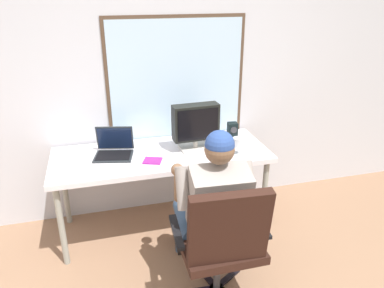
{
  "coord_description": "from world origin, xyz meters",
  "views": [
    {
      "loc": [
        -0.71,
        -1.14,
        2.02
      ],
      "look_at": [
        -0.07,
        1.23,
        0.97
      ],
      "focal_mm": 34.65,
      "sensor_mm": 36.0,
      "label": 1
    }
  ],
  "objects_px": {
    "wine_glass": "(238,143)",
    "desk_speaker": "(232,131)",
    "cd_case": "(153,161)",
    "desk": "(162,159)",
    "laptop": "(114,148)",
    "office_chair": "(223,238)",
    "person_seated": "(212,203)",
    "crt_monitor": "(196,124)"
  },
  "relations": [
    {
      "from": "office_chair",
      "to": "laptop",
      "type": "distance_m",
      "value": 1.23
    },
    {
      "from": "person_seated",
      "to": "desk_speaker",
      "type": "bearing_deg",
      "value": 61.35
    },
    {
      "from": "desk",
      "to": "wine_glass",
      "type": "bearing_deg",
      "value": -16.81
    },
    {
      "from": "desk",
      "to": "person_seated",
      "type": "relative_size",
      "value": 1.48
    },
    {
      "from": "desk_speaker",
      "to": "cd_case",
      "type": "distance_m",
      "value": 0.84
    },
    {
      "from": "office_chair",
      "to": "wine_glass",
      "type": "distance_m",
      "value": 0.93
    },
    {
      "from": "person_seated",
      "to": "crt_monitor",
      "type": "bearing_deg",
      "value": 83.83
    },
    {
      "from": "office_chair",
      "to": "crt_monitor",
      "type": "relative_size",
      "value": 2.41
    },
    {
      "from": "office_chair",
      "to": "wine_glass",
      "type": "height_order",
      "value": "office_chair"
    },
    {
      "from": "laptop",
      "to": "cd_case",
      "type": "xyz_separation_m",
      "value": [
        0.28,
        -0.21,
        -0.05
      ]
    },
    {
      "from": "cd_case",
      "to": "desk_speaker",
      "type": "bearing_deg",
      "value": 20.07
    },
    {
      "from": "desk",
      "to": "desk_speaker",
      "type": "bearing_deg",
      "value": 11.75
    },
    {
      "from": "office_chair",
      "to": "cd_case",
      "type": "xyz_separation_m",
      "value": [
        -0.31,
        0.83,
        0.21
      ]
    },
    {
      "from": "person_seated",
      "to": "laptop",
      "type": "height_order",
      "value": "person_seated"
    },
    {
      "from": "person_seated",
      "to": "crt_monitor",
      "type": "distance_m",
      "value": 0.79
    },
    {
      "from": "wine_glass",
      "to": "cd_case",
      "type": "bearing_deg",
      "value": 176.76
    },
    {
      "from": "person_seated",
      "to": "desk_speaker",
      "type": "xyz_separation_m",
      "value": [
        0.46,
        0.85,
        0.18
      ]
    },
    {
      "from": "laptop",
      "to": "wine_glass",
      "type": "distance_m",
      "value": 1.02
    },
    {
      "from": "laptop",
      "to": "cd_case",
      "type": "relative_size",
      "value": 2.0
    },
    {
      "from": "laptop",
      "to": "desk_speaker",
      "type": "bearing_deg",
      "value": 3.91
    },
    {
      "from": "desk",
      "to": "crt_monitor",
      "type": "distance_m",
      "value": 0.42
    },
    {
      "from": "wine_glass",
      "to": "desk_speaker",
      "type": "distance_m",
      "value": 0.34
    },
    {
      "from": "laptop",
      "to": "desk_speaker",
      "type": "relative_size",
      "value": 2.34
    },
    {
      "from": "crt_monitor",
      "to": "laptop",
      "type": "relative_size",
      "value": 1.11
    },
    {
      "from": "wine_glass",
      "to": "desk_speaker",
      "type": "xyz_separation_m",
      "value": [
        0.08,
        0.33,
        -0.02
      ]
    },
    {
      "from": "desk_speaker",
      "to": "cd_case",
      "type": "bearing_deg",
      "value": -159.93
    },
    {
      "from": "desk",
      "to": "crt_monitor",
      "type": "bearing_deg",
      "value": 0.61
    },
    {
      "from": "desk_speaker",
      "to": "cd_case",
      "type": "xyz_separation_m",
      "value": [
        -0.79,
        -0.29,
        -0.07
      ]
    },
    {
      "from": "laptop",
      "to": "wine_glass",
      "type": "xyz_separation_m",
      "value": [
        0.99,
        -0.25,
        0.04
      ]
    },
    {
      "from": "wine_glass",
      "to": "desk_speaker",
      "type": "bearing_deg",
      "value": 76.38
    },
    {
      "from": "laptop",
      "to": "cd_case",
      "type": "bearing_deg",
      "value": -37.1
    },
    {
      "from": "desk",
      "to": "cd_case",
      "type": "relative_size",
      "value": 10.15
    },
    {
      "from": "crt_monitor",
      "to": "desk_speaker",
      "type": "relative_size",
      "value": 2.6
    },
    {
      "from": "desk",
      "to": "laptop",
      "type": "xyz_separation_m",
      "value": [
        -0.38,
        0.07,
        0.12
      ]
    },
    {
      "from": "desk",
      "to": "person_seated",
      "type": "bearing_deg",
      "value": -72.4
    },
    {
      "from": "office_chair",
      "to": "crt_monitor",
      "type": "height_order",
      "value": "crt_monitor"
    },
    {
      "from": "crt_monitor",
      "to": "wine_glass",
      "type": "bearing_deg",
      "value": -31.27
    },
    {
      "from": "laptop",
      "to": "wine_glass",
      "type": "relative_size",
      "value": 2.49
    },
    {
      "from": "wine_glass",
      "to": "person_seated",
      "type": "bearing_deg",
      "value": -126.38
    },
    {
      "from": "laptop",
      "to": "desk",
      "type": "bearing_deg",
      "value": -10.43
    },
    {
      "from": "office_chair",
      "to": "person_seated",
      "type": "bearing_deg",
      "value": 86.61
    },
    {
      "from": "crt_monitor",
      "to": "desk",
      "type": "bearing_deg",
      "value": -179.39
    }
  ]
}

